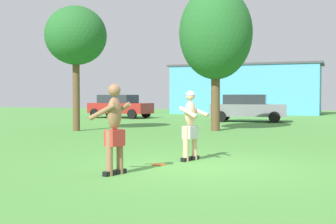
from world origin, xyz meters
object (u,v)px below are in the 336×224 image
object	(u,v)px
frisbee	(159,164)
tree_near_building	(216,34)
car_red_far_end	(120,106)
player_with_cap	(190,123)
player_in_red	(114,127)
tree_right_field	(76,36)
car_gray_near_post	(248,108)

from	to	relation	value
frisbee	tree_near_building	world-z (taller)	tree_near_building
car_red_far_end	tree_near_building	size ratio (longest dim) A/B	0.73
player_with_cap	car_red_far_end	bearing A→B (deg)	121.14
player_with_cap	player_in_red	xyz separation A→B (m)	(-0.78, -2.29, 0.03)
player_with_cap	tree_right_field	bearing A→B (deg)	137.10
tree_right_field	tree_near_building	size ratio (longest dim) A/B	0.86
tree_right_field	frisbee	bearing A→B (deg)	-48.14
player_in_red	frisbee	bearing A→B (deg)	76.42
frisbee	tree_right_field	bearing A→B (deg)	131.86
frisbee	car_gray_near_post	distance (m)	17.31
tree_near_building	player_in_red	bearing A→B (deg)	-85.15
player_in_red	tree_near_building	size ratio (longest dim) A/B	0.28
car_red_far_end	tree_right_field	world-z (taller)	tree_right_field
player_in_red	player_with_cap	bearing A→B (deg)	71.30
player_in_red	car_gray_near_post	distance (m)	18.68
player_in_red	car_red_far_end	distance (m)	22.48
player_with_cap	car_gray_near_post	distance (m)	16.46
player_in_red	tree_near_building	world-z (taller)	tree_near_building
frisbee	player_with_cap	bearing A→B (deg)	63.65
player_with_cap	car_red_far_end	world-z (taller)	player_with_cap
player_with_cap	car_red_far_end	size ratio (longest dim) A/B	0.36
frisbee	car_gray_near_post	bearing A→B (deg)	94.26
tree_near_building	car_gray_near_post	bearing A→B (deg)	89.92
car_gray_near_post	tree_right_field	bearing A→B (deg)	-120.06
tree_near_building	tree_right_field	bearing A→B (deg)	-158.56
tree_near_building	frisbee	bearing A→B (deg)	-82.49
frisbee	tree_near_building	distance (m)	10.73
frisbee	tree_near_building	size ratio (longest dim) A/B	0.05
player_in_red	tree_near_building	distance (m)	11.73
player_with_cap	frisbee	size ratio (longest dim) A/B	5.60
player_with_cap	tree_right_field	distance (m)	10.42
frisbee	car_gray_near_post	size ratio (longest dim) A/B	0.07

